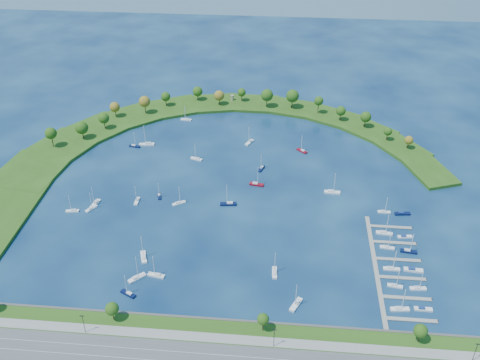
# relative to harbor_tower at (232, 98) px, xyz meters

# --- Properties ---
(ground) EXTENTS (700.00, 700.00, 0.00)m
(ground) POSITION_rel_harbor_tower_xyz_m (11.66, -120.48, -4.11)
(ground) COLOR #071B43
(ground) RESTS_ON ground
(south_shoreline) EXTENTS (420.00, 43.10, 11.60)m
(south_shoreline) POSITION_rel_harbor_tower_xyz_m (11.68, -243.36, -3.12)
(south_shoreline) COLOR #2B4D14
(south_shoreline) RESTS_ON ground
(breakwater) EXTENTS (286.74, 247.64, 2.00)m
(breakwater) POSITION_rel_harbor_tower_xyz_m (-34.67, -71.76, -3.12)
(breakwater) COLOR #2B4D14
(breakwater) RESTS_ON ground
(breakwater_trees) EXTENTS (241.85, 89.72, 14.77)m
(breakwater_trees) POSITION_rel_harbor_tower_xyz_m (-7.85, -30.71, 6.48)
(breakwater_trees) COLOR #382314
(breakwater_trees) RESTS_ON breakwater
(harbor_tower) EXTENTS (2.60, 2.60, 4.12)m
(harbor_tower) POSITION_rel_harbor_tower_xyz_m (0.00, 0.00, 0.00)
(harbor_tower) COLOR gray
(harbor_tower) RESTS_ON breakwater
(dock_system) EXTENTS (24.28, 82.00, 1.60)m
(dock_system) POSITION_rel_harbor_tower_xyz_m (96.95, -181.48, -3.76)
(dock_system) COLOR gray
(dock_system) RESTS_ON ground
(moored_boat_0) EXTENTS (7.53, 3.07, 10.75)m
(moored_boat_0) POSITION_rel_harbor_tower_xyz_m (-74.75, -150.30, -3.24)
(moored_boat_0) COLOR white
(moored_boat_0) RESTS_ON ground
(moored_boat_1) EXTENTS (8.07, 2.80, 11.65)m
(moored_boat_1) POSITION_rel_harbor_tower_xyz_m (-30.62, -33.31, -3.22)
(moored_boat_1) COLOR white
(moored_boat_1) RESTS_ON ground
(moored_boat_2) EXTENTS (8.16, 4.58, 11.56)m
(moored_boat_2) POSITION_rel_harbor_tower_xyz_m (-14.21, -87.96, -3.22)
(moored_boat_2) COLOR white
(moored_boat_2) RESTS_ON ground
(moored_boat_3) EXTENTS (7.78, 3.53, 11.05)m
(moored_boat_3) POSITION_rel_harbor_tower_xyz_m (-58.46, -75.27, -3.23)
(moored_boat_3) COLOR #091239
(moored_boat_3) RESTS_ON ground
(moored_boat_4) EXTENTS (5.85, 8.58, 12.36)m
(moored_boat_4) POSITION_rel_harbor_tower_xyz_m (18.38, -62.99, -3.20)
(moored_boat_4) COLOR white
(moored_boat_4) RESTS_ON ground
(moored_boat_5) EXTENTS (9.47, 3.01, 13.77)m
(moored_boat_5) POSITION_rel_harbor_tower_xyz_m (71.55, -118.40, -3.15)
(moored_boat_5) COLOR white
(moored_boat_5) RESTS_ON ground
(moored_boat_6) EXTENTS (7.39, 6.90, 11.62)m
(moored_boat_6) POSITION_rel_harbor_tower_xyz_m (54.06, -71.31, -3.22)
(moored_boat_6) COLOR maroon
(moored_boat_6) RESTS_ON ground
(moored_boat_7) EXTENTS (5.87, 7.45, 11.05)m
(moored_boat_7) POSITION_rel_harbor_tower_xyz_m (-64.88, -147.31, -3.23)
(moored_boat_7) COLOR white
(moored_boat_7) RESTS_ON ground
(moored_boat_8) EXTENTS (5.48, 9.60, 13.61)m
(moored_boat_8) POSITION_rel_harbor_tower_xyz_m (-25.56, -185.07, -3.16)
(moored_boat_8) COLOR white
(moored_boat_8) RESTS_ON ground
(moored_boat_9) EXTENTS (3.77, 6.78, 9.61)m
(moored_boat_9) POSITION_rel_harbor_tower_xyz_m (-29.29, -131.48, -3.27)
(moored_boat_9) COLOR #091239
(moored_boat_9) RESTS_ON ground
(moored_boat_10) EXTENTS (10.42, 4.19, 14.89)m
(moored_boat_10) POSITION_rel_harbor_tower_xyz_m (-50.68, -72.37, -3.11)
(moored_boat_10) COLOR white
(moored_boat_10) RESTS_ON ground
(moored_boat_11) EXTENTS (4.34, 9.29, 13.18)m
(moored_boat_11) POSITION_rel_harbor_tower_xyz_m (-64.12, -142.63, -3.17)
(moored_boat_11) COLOR white
(moored_boat_11) RESTS_ON ground
(moored_boat_12) EXTENTS (2.09, 7.44, 10.94)m
(moored_boat_12) POSITION_rel_harbor_tower_xyz_m (-40.98, -137.65, -3.24)
(moored_boat_12) COLOR white
(moored_boat_12) RESTS_ON ground
(moored_boat_13) EXTENTS (8.24, 8.21, 13.36)m
(moored_boat_13) POSITION_rel_harbor_tower_xyz_m (-25.22, -200.07, -3.16)
(moored_boat_13) COLOR white
(moored_boat_13) RESTS_ON ground
(moored_boat_14) EXTENTS (6.32, 9.31, 13.40)m
(moored_boat_14) POSITION_rel_harbor_tower_xyz_m (50.87, -210.23, -3.16)
(moored_boat_14) COLOR white
(moored_boat_14) RESTS_ON ground
(moored_boat_15) EXTENTS (8.73, 3.96, 12.40)m
(moored_boat_15) POSITION_rel_harbor_tower_xyz_m (-16.38, -197.34, -3.19)
(moored_boat_15) COLOR white
(moored_boat_15) RESTS_ON ground
(moored_boat_16) EXTENTS (4.41, 7.79, 11.04)m
(moored_boat_16) POSITION_rel_harbor_tower_xyz_m (28.42, -95.82, -3.23)
(moored_boat_16) COLOR #091239
(moored_boat_16) RESTS_ON ground
(moored_boat_17) EXTENTS (2.73, 8.42, 12.22)m
(moored_boat_17) POSITION_rel_harbor_tower_xyz_m (40.36, -190.31, -3.20)
(moored_boat_17) COLOR white
(moored_boat_17) RESTS_ON ground
(moored_boat_18) EXTENTS (8.06, 5.62, 11.66)m
(moored_boat_18) POSITION_rel_harbor_tower_xyz_m (-26.64, -210.51, -3.22)
(moored_boat_18) COLOR #091239
(moored_boat_18) RESTS_ON ground
(moored_boat_19) EXTENTS (9.56, 3.66, 13.71)m
(moored_boat_19) POSITION_rel_harbor_tower_xyz_m (11.90, -135.79, -3.15)
(moored_boat_19) COLOR #091239
(moored_boat_19) RESTS_ON ground
(moored_boat_20) EXTENTS (8.96, 3.83, 12.76)m
(moored_boat_20) POSITION_rel_harbor_tower_xyz_m (26.51, -114.15, -3.18)
(moored_boat_20) COLOR maroon
(moored_boat_20) RESTS_ON ground
(moored_boat_21) EXTENTS (7.79, 6.08, 11.53)m
(moored_boat_21) POSITION_rel_harbor_tower_xyz_m (-16.49, -137.65, -3.22)
(moored_boat_21) COLOR white
(moored_boat_21) RESTS_ON ground
(docked_boat_0) EXTENTS (8.73, 3.27, 12.54)m
(docked_boat_0) POSITION_rel_harbor_tower_xyz_m (97.17, -208.82, -3.19)
(docked_boat_0) COLOR white
(docked_boat_0) RESTS_ON ground
(docked_boat_1) EXTENTS (8.06, 2.38, 1.64)m
(docked_boat_1) POSITION_rel_harbor_tower_xyz_m (107.64, -207.78, -3.51)
(docked_boat_1) COLOR white
(docked_boat_1) RESTS_ON ground
(docked_boat_2) EXTENTS (7.36, 3.09, 10.50)m
(docked_boat_2) POSITION_rel_harbor_tower_xyz_m (97.20, -194.03, -3.25)
(docked_boat_2) COLOR white
(docked_boat_2) RESTS_ON ground
(docked_boat_3) EXTENTS (7.87, 2.80, 11.35)m
(docked_boat_3) POSITION_rel_harbor_tower_xyz_m (107.68, -194.79, -3.22)
(docked_boat_3) COLOR white
(docked_boat_3) RESTS_ON ground
(docked_boat_4) EXTENTS (8.05, 2.29, 11.81)m
(docked_boat_4) POSITION_rel_harbor_tower_xyz_m (97.18, -182.31, -3.21)
(docked_boat_4) COLOR white
(docked_boat_4) RESTS_ON ground
(docked_boat_5) EXTENTS (9.36, 3.33, 1.87)m
(docked_boat_5) POSITION_rel_harbor_tower_xyz_m (107.62, -182.21, -3.42)
(docked_boat_5) COLOR white
(docked_boat_5) RESTS_ON ground
(docked_boat_6) EXTENTS (7.52, 2.94, 10.77)m
(docked_boat_6) POSITION_rel_harbor_tower_xyz_m (97.19, -166.18, -3.24)
(docked_boat_6) COLOR white
(docked_boat_6) RESTS_ON ground
(docked_boat_7) EXTENTS (8.48, 3.37, 12.13)m
(docked_boat_7) POSITION_rel_harbor_tower_xyz_m (107.67, -168.28, -3.20)
(docked_boat_7) COLOR #091239
(docked_boat_7) RESTS_ON ground
(docked_boat_8) EXTENTS (8.78, 3.26, 12.62)m
(docked_boat_8) POSITION_rel_harbor_tower_xyz_m (97.17, -154.53, -3.19)
(docked_boat_8) COLOR white
(docked_boat_8) RESTS_ON ground
(docked_boat_9) EXTENTS (7.83, 3.10, 1.55)m
(docked_boat_9) POSITION_rel_harbor_tower_xyz_m (107.64, -156.49, -3.54)
(docked_boat_9) COLOR white
(docked_boat_9) RESTS_ON ground
(docked_boat_10) EXTENTS (7.05, 1.99, 10.35)m
(docked_boat_10) POSITION_rel_harbor_tower_xyz_m (99.60, -135.24, -3.25)
(docked_boat_10) COLOR white
(docked_boat_10) RESTS_ON ground
(docked_boat_11) EXTENTS (8.87, 3.43, 1.76)m
(docked_boat_11) POSITION_rel_harbor_tower_xyz_m (109.53, -135.96, -3.46)
(docked_boat_11) COLOR #091239
(docked_boat_11) RESTS_ON ground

